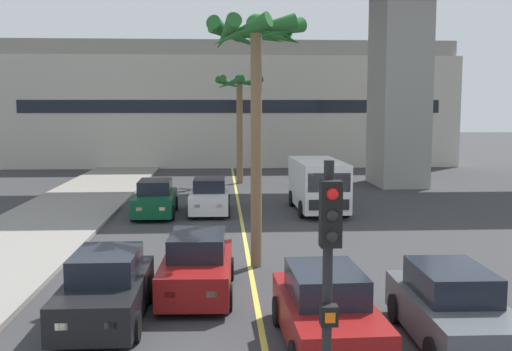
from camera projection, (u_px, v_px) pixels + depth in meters
The scene contains 13 objects.
lane_stripe_center at pixel (242, 223), 25.02m from camera, with size 0.14×56.00×0.01m, color #DBCC4C.
pier_building_backdrop at pixel (231, 105), 50.64m from camera, with size 36.13×8.04×9.93m.
car_queue_front at pixel (155, 199), 26.85m from camera, with size 1.89×4.13×1.56m.
car_queue_second at pixel (210, 197), 27.51m from camera, with size 1.87×4.12×1.56m.
car_queue_third at pixel (452, 309), 12.30m from camera, with size 1.88×4.13×1.56m.
car_queue_fourth at pixel (326, 311), 12.17m from camera, with size 1.93×4.15×1.56m.
car_queue_fifth at pixel (106, 289), 13.63m from camera, with size 1.84×4.10×1.56m.
car_queue_sixth at pixel (197, 266), 15.58m from camera, with size 1.94×4.15×1.56m.
delivery_van at pixel (318, 184), 27.73m from camera, with size 2.25×5.29×2.36m.
traffic_light_median_near at pixel (328, 288), 7.05m from camera, with size 0.24×0.37×4.20m.
traffic_light_median_far at pixel (254, 158), 24.88m from camera, with size 0.24×0.37×4.20m.
palm_tree_near_median at pixel (239, 97), 37.46m from camera, with size 3.07×3.14×6.78m.
palm_tree_mid_median at pixel (255, 55), 17.60m from camera, with size 2.95×3.00×7.47m.
Camera 1 is at (-0.85, -0.63, 4.82)m, focal length 42.55 mm.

